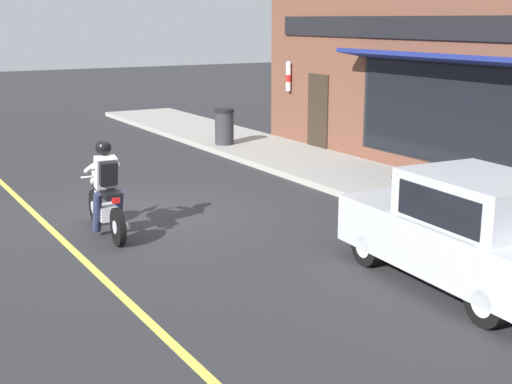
% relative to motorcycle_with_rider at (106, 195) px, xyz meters
% --- Properties ---
extents(ground_plane, '(80.00, 80.00, 0.00)m').
position_rel_motorcycle_with_rider_xyz_m(ground_plane, '(1.05, 0.64, -0.68)').
color(ground_plane, '#2B2B2D').
extents(sidewalk_curb, '(2.60, 22.00, 0.14)m').
position_rel_motorcycle_with_rider_xyz_m(sidewalk_curb, '(6.21, 3.64, -0.61)').
color(sidewalk_curb, '#9E9B93').
rests_on(sidewalk_curb, ground).
extents(lane_stripe, '(0.12, 19.80, 0.01)m').
position_rel_motorcycle_with_rider_xyz_m(lane_stripe, '(-0.75, 3.64, -0.67)').
color(lane_stripe, '#D1C64C').
rests_on(lane_stripe, ground).
extents(storefront_building, '(1.25, 10.86, 4.20)m').
position_rel_motorcycle_with_rider_xyz_m(storefront_building, '(7.74, 1.51, 1.43)').
color(storefront_building, brown).
rests_on(storefront_building, ground).
extents(motorcycle_with_rider, '(0.58, 2.02, 1.62)m').
position_rel_motorcycle_with_rider_xyz_m(motorcycle_with_rider, '(0.00, 0.00, 0.00)').
color(motorcycle_with_rider, black).
rests_on(motorcycle_with_rider, ground).
extents(car_hatchback, '(1.88, 3.88, 1.57)m').
position_rel_motorcycle_with_rider_xyz_m(car_hatchback, '(3.43, -4.74, 0.09)').
color(car_hatchback, black).
rests_on(car_hatchback, ground).
extents(trash_bin, '(0.56, 0.56, 0.98)m').
position_rel_motorcycle_with_rider_xyz_m(trash_bin, '(5.49, 6.17, -0.04)').
color(trash_bin, '#2D2D33').
rests_on(trash_bin, sidewalk_curb).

